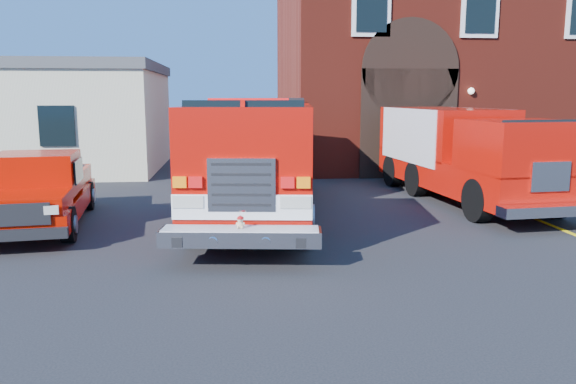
{
  "coord_description": "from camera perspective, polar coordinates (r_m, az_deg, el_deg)",
  "views": [
    {
      "loc": [
        -1.02,
        -11.23,
        3.04
      ],
      "look_at": [
        0.0,
        -1.2,
        1.3
      ],
      "focal_mm": 35.0,
      "sensor_mm": 36.0,
      "label": 1
    }
  ],
  "objects": [
    {
      "name": "secondary_truck",
      "position": [
        17.13,
        17.46,
        3.98
      ],
      "size": [
        3.21,
        8.33,
        2.64
      ],
      "color": "black",
      "rests_on": "ground"
    },
    {
      "name": "pickup_truck",
      "position": [
        14.32,
        -23.86,
        0.07
      ],
      "size": [
        2.57,
        5.55,
        1.75
      ],
      "color": "black",
      "rests_on": "ground"
    },
    {
      "name": "side_building",
      "position": [
        25.52,
        -24.24,
        7.06
      ],
      "size": [
        10.2,
        8.2,
        4.35
      ],
      "color": "beige",
      "rests_on": "ground"
    },
    {
      "name": "parking_stripe_near",
      "position": [
        14.67,
        25.22,
        -3.1
      ],
      "size": [
        0.12,
        3.0,
        0.01
      ],
      "primitive_type": "cube",
      "color": "yellow",
      "rests_on": "ground"
    },
    {
      "name": "parking_stripe_mid",
      "position": [
        17.25,
        20.13,
        -0.95
      ],
      "size": [
        0.12,
        3.0,
        0.01
      ],
      "primitive_type": "cube",
      "color": "yellow",
      "rests_on": "ground"
    },
    {
      "name": "fire_station",
      "position": [
        27.16,
        16.18,
        11.97
      ],
      "size": [
        15.2,
        10.2,
        8.45
      ],
      "color": "maroon",
      "rests_on": "ground"
    },
    {
      "name": "fire_engine",
      "position": [
        14.52,
        -2.88,
        3.87
      ],
      "size": [
        3.86,
        9.94,
        2.98
      ],
      "color": "black",
      "rests_on": "ground"
    },
    {
      "name": "ground",
      "position": [
        11.68,
        -0.6,
        -5.3
      ],
      "size": [
        100.0,
        100.0,
        0.0
      ],
      "primitive_type": "plane",
      "color": "black",
      "rests_on": "ground"
    },
    {
      "name": "parking_stripe_far",
      "position": [
        19.95,
        16.4,
        0.64
      ],
      "size": [
        0.12,
        3.0,
        0.01
      ],
      "primitive_type": "cube",
      "color": "yellow",
      "rests_on": "ground"
    }
  ]
}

